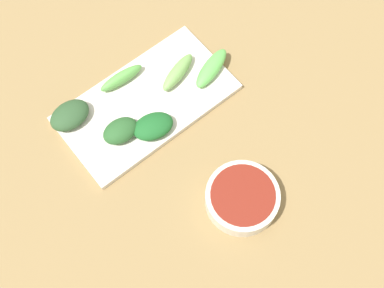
% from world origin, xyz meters
% --- Properties ---
extents(tabletop, '(2.10, 2.10, 0.02)m').
position_xyz_m(tabletop, '(0.00, 0.00, 0.01)').
color(tabletop, olive).
rests_on(tabletop, ground).
extents(sauce_bowl, '(0.12, 0.12, 0.04)m').
position_xyz_m(sauce_bowl, '(-0.12, -0.04, 0.04)').
color(sauce_bowl, silver).
rests_on(sauce_bowl, tabletop).
extents(serving_plate, '(0.16, 0.31, 0.01)m').
position_xyz_m(serving_plate, '(0.12, -0.02, 0.03)').
color(serving_plate, silver).
rests_on(serving_plate, tabletop).
extents(broccoli_stalk_0, '(0.06, 0.10, 0.02)m').
position_xyz_m(broccoli_stalk_0, '(0.09, -0.15, 0.04)').
color(broccoli_stalk_0, '#5EBA51').
rests_on(broccoli_stalk_0, serving_plate).
extents(broccoli_leafy_1, '(0.05, 0.07, 0.03)m').
position_xyz_m(broccoli_leafy_1, '(0.10, 0.05, 0.05)').
color(broccoli_leafy_1, '#295A2A').
rests_on(broccoli_leafy_1, serving_plate).
extents(broccoli_leafy_2, '(0.07, 0.08, 0.03)m').
position_xyz_m(broccoli_leafy_2, '(0.07, 0.00, 0.05)').
color(broccoli_leafy_2, '#1C5E27').
rests_on(broccoli_leafy_2, serving_plate).
extents(broccoli_stalk_3, '(0.05, 0.09, 0.02)m').
position_xyz_m(broccoli_stalk_3, '(0.13, -0.10, 0.04)').
color(broccoli_stalk_3, '#78AD59').
rests_on(broccoli_stalk_3, serving_plate).
extents(broccoli_stalk_4, '(0.02, 0.09, 0.02)m').
position_xyz_m(broccoli_stalk_4, '(0.18, -0.01, 0.04)').
color(broccoli_stalk_4, '#5DA84B').
rests_on(broccoli_stalk_4, serving_plate).
extents(broccoli_leafy_5, '(0.05, 0.07, 0.03)m').
position_xyz_m(broccoli_leafy_5, '(0.17, 0.10, 0.05)').
color(broccoli_leafy_5, '#2C4F2C').
rests_on(broccoli_leafy_5, serving_plate).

